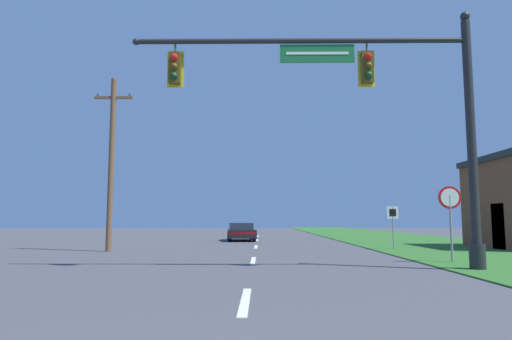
% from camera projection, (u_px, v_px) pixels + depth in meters
% --- Properties ---
extents(grass_verge_right, '(10.00, 110.00, 0.04)m').
position_uv_depth(grass_verge_right, '(408.00, 240.00, 31.73)').
color(grass_verge_right, '#2D6626').
rests_on(grass_verge_right, ground).
extents(road_center_line, '(0.16, 34.80, 0.01)m').
position_uv_depth(road_center_line, '(256.00, 247.00, 23.90)').
color(road_center_line, silver).
rests_on(road_center_line, ground).
extents(signal_mast, '(10.20, 0.47, 7.59)m').
position_uv_depth(signal_mast, '(383.00, 109.00, 13.37)').
color(signal_mast, '#232326').
rests_on(signal_mast, grass_verge_right).
extents(car_ahead, '(2.20, 4.64, 1.19)m').
position_uv_depth(car_ahead, '(241.00, 232.00, 31.32)').
color(car_ahead, black).
rests_on(car_ahead, ground).
extents(stop_sign, '(0.76, 0.07, 2.50)m').
position_uv_depth(stop_sign, '(450.00, 207.00, 15.24)').
color(stop_sign, gray).
rests_on(stop_sign, grass_verge_right).
extents(route_sign_post, '(0.55, 0.06, 2.03)m').
position_uv_depth(route_sign_post, '(393.00, 218.00, 21.85)').
color(route_sign_post, gray).
rests_on(route_sign_post, grass_verge_right).
extents(utility_pole_near, '(1.80, 0.26, 8.02)m').
position_uv_depth(utility_pole_near, '(111.00, 160.00, 21.04)').
color(utility_pole_near, brown).
rests_on(utility_pole_near, ground).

